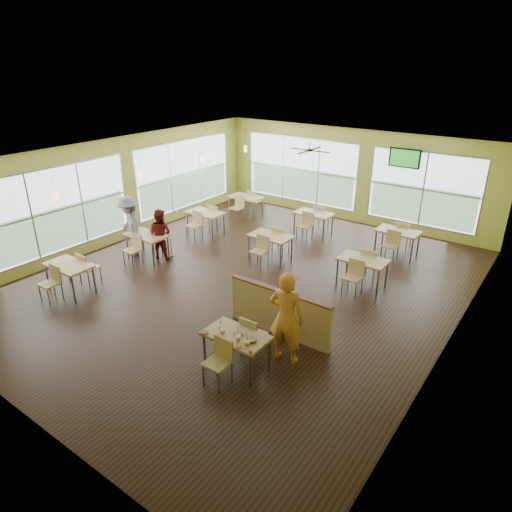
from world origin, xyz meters
name	(u,v)px	position (x,y,z in m)	size (l,w,h in m)	color
room	(247,224)	(0.00, 0.00, 1.60)	(12.00, 12.04, 3.20)	black
window_bays	(239,186)	(-2.65, 3.08, 1.48)	(9.24, 10.24, 2.38)	white
main_table	(236,340)	(2.00, -3.00, 0.63)	(1.22, 1.52, 0.87)	tan
half_wall_divider	(279,312)	(2.00, -1.55, 0.52)	(2.40, 0.14, 1.04)	tan
dining_tables	(253,232)	(-1.05, 1.71, 0.63)	(6.92, 8.72, 0.87)	tan
pendant_lights	(172,167)	(-3.20, 0.68, 2.45)	(0.11, 7.31, 0.86)	#2D2119
ceiling_fan	(310,150)	(0.00, 3.00, 2.95)	(1.25, 1.25, 0.29)	#2D2119
tv_backwall	(405,158)	(1.80, 5.90, 2.45)	(1.00, 0.07, 0.60)	black
man_plaid	(286,317)	(2.59, -2.23, 0.94)	(0.69, 0.45, 1.88)	#D25617
patron_maroon	(160,234)	(-2.96, -0.20, 0.73)	(0.71, 0.56, 1.47)	maroon
patron_grey	(130,226)	(-3.79, -0.57, 0.89)	(1.15, 0.66, 1.78)	slate
cup_blue	(221,328)	(1.69, -3.07, 0.81)	(0.08, 0.08, 0.30)	white
cup_yellow	(223,332)	(1.81, -3.16, 0.82)	(0.09, 0.09, 0.34)	white
cup_red_near	(238,338)	(2.17, -3.16, 0.82)	(0.10, 0.10, 0.35)	white
cup_red_far	(247,344)	(2.40, -3.20, 0.82)	(0.09, 0.09, 0.32)	white
food_basket	(251,340)	(2.34, -3.01, 0.78)	(0.22, 0.22, 0.05)	black
ketchup_cup	(251,352)	(2.55, -3.30, 0.76)	(0.06, 0.06, 0.03)	#A70D21
wrapper_left	(205,332)	(1.51, -3.30, 0.77)	(0.17, 0.15, 0.04)	#AF8154
wrapper_mid	(239,333)	(2.03, -2.97, 0.78)	(0.20, 0.18, 0.05)	#AF8154
wrapper_right	(239,347)	(2.29, -3.29, 0.77)	(0.12, 0.11, 0.03)	#AF8154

